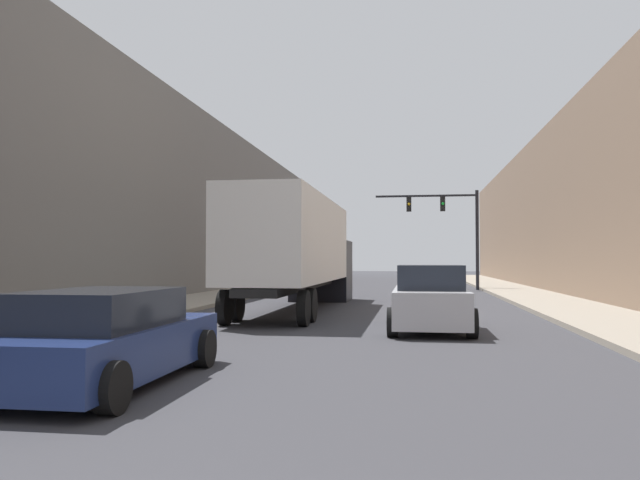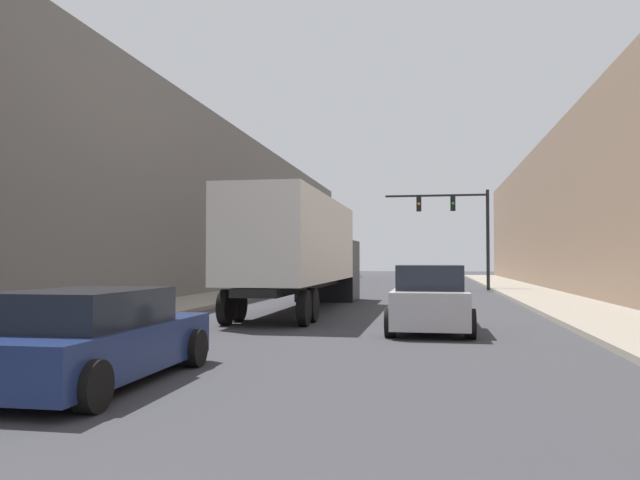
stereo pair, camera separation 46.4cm
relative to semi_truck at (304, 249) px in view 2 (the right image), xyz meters
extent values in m
cube|color=gray|center=(9.74, 8.81, -2.15)|extent=(3.28, 80.00, 0.15)
cube|color=gray|center=(-5.15, 8.81, -2.15)|extent=(3.28, 80.00, 0.15)
cube|color=#66605B|center=(-9.79, 8.81, 2.64)|extent=(6.00, 80.00, 9.72)
cube|color=silver|center=(0.00, -1.18, 0.29)|extent=(2.55, 10.77, 2.82)
cube|color=black|center=(0.00, -1.18, -1.27)|extent=(1.27, 10.77, 0.24)
cube|color=black|center=(0.00, 5.50, -0.88)|extent=(2.55, 2.60, 2.68)
cylinder|color=black|center=(-1.12, -5.37, -1.72)|extent=(0.25, 1.00, 1.00)
cylinder|color=black|center=(1.12, -5.37, -1.72)|extent=(0.25, 1.00, 1.00)
cylinder|color=black|center=(-1.12, -4.17, -1.72)|extent=(0.25, 1.00, 1.00)
cylinder|color=black|center=(1.12, -4.17, -1.72)|extent=(0.25, 1.00, 1.00)
cylinder|color=black|center=(-1.12, 5.50, -1.72)|extent=(0.25, 1.00, 1.00)
cylinder|color=black|center=(1.12, 5.50, -1.72)|extent=(0.25, 1.00, 1.00)
cube|color=navy|center=(-0.36, -13.62, -1.70)|extent=(1.88, 4.59, 0.69)
cube|color=#1E232D|center=(-0.36, -13.85, -1.09)|extent=(1.66, 2.52, 0.53)
cylinder|color=black|center=(-1.30, -12.03, -1.90)|extent=(0.25, 0.64, 0.64)
cylinder|color=black|center=(0.58, -12.03, -1.90)|extent=(0.25, 0.64, 0.64)
cylinder|color=black|center=(0.58, -15.31, -1.90)|extent=(0.25, 0.64, 0.64)
cube|color=#B7B7BC|center=(4.54, -5.64, -1.59)|extent=(1.84, 4.64, 0.88)
cube|color=#1E232D|center=(4.54, -5.87, -0.83)|extent=(1.62, 2.55, 0.62)
cylinder|color=black|center=(3.62, -4.02, -1.87)|extent=(0.25, 0.70, 0.70)
cylinder|color=black|center=(5.46, -4.02, -1.87)|extent=(0.25, 0.70, 0.70)
cylinder|color=black|center=(3.62, -7.36, -1.87)|extent=(0.25, 0.70, 0.70)
cylinder|color=black|center=(5.46, -7.36, -1.87)|extent=(0.25, 0.70, 0.70)
cylinder|color=black|center=(7.95, 16.64, 0.82)|extent=(0.20, 0.20, 6.08)
cube|color=black|center=(4.87, 16.64, 3.56)|extent=(6.17, 0.12, 0.12)
cube|color=black|center=(5.89, 16.64, 3.05)|extent=(0.30, 0.24, 0.90)
sphere|color=green|center=(5.89, 16.50, 3.05)|extent=(0.18, 0.18, 0.18)
cube|color=black|center=(3.84, 16.64, 3.05)|extent=(0.30, 0.24, 0.90)
sphere|color=gold|center=(3.84, 16.50, 3.05)|extent=(0.18, 0.18, 0.18)
camera|label=1|loc=(4.13, -22.27, -0.39)|focal=35.00mm
camera|label=2|loc=(4.59, -22.20, -0.39)|focal=35.00mm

